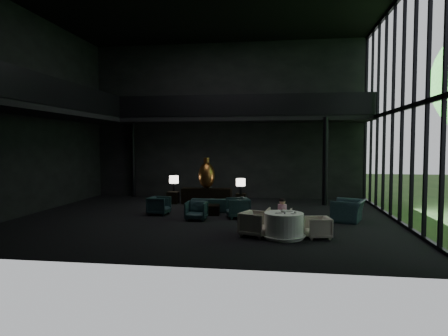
# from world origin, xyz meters

# --- Properties ---
(floor) EXTENTS (14.00, 12.00, 0.02)m
(floor) POSITION_xyz_m (0.00, 0.00, 0.00)
(floor) COLOR black
(floor) RESTS_ON ground
(ceiling) EXTENTS (14.00, 12.00, 0.02)m
(ceiling) POSITION_xyz_m (0.00, 0.00, 8.00)
(ceiling) COLOR black
(ceiling) RESTS_ON ground
(wall_back) EXTENTS (14.00, 0.04, 8.00)m
(wall_back) POSITION_xyz_m (0.00, 6.00, 4.00)
(wall_back) COLOR black
(wall_back) RESTS_ON ground
(wall_front) EXTENTS (14.00, 0.04, 8.00)m
(wall_front) POSITION_xyz_m (0.00, -6.00, 4.00)
(wall_front) COLOR black
(wall_front) RESTS_ON ground
(wall_left) EXTENTS (0.04, 12.00, 8.00)m
(wall_left) POSITION_xyz_m (-7.00, 0.00, 4.00)
(wall_left) COLOR black
(wall_left) RESTS_ON ground
(curtain_wall) EXTENTS (0.20, 12.00, 8.00)m
(curtain_wall) POSITION_xyz_m (6.95, 0.00, 4.00)
(curtain_wall) COLOR black
(curtain_wall) RESTS_ON ground
(mezzanine_left) EXTENTS (2.00, 12.00, 0.25)m
(mezzanine_left) POSITION_xyz_m (-6.00, 0.00, 4.00)
(mezzanine_left) COLOR black
(mezzanine_left) RESTS_ON wall_left
(mezzanine_back) EXTENTS (12.00, 2.00, 0.25)m
(mezzanine_back) POSITION_xyz_m (1.00, 5.00, 4.00)
(mezzanine_back) COLOR black
(mezzanine_back) RESTS_ON wall_back
(railing_left) EXTENTS (0.06, 12.00, 1.00)m
(railing_left) POSITION_xyz_m (-5.00, 0.00, 4.60)
(railing_left) COLOR black
(railing_left) RESTS_ON mezzanine_left
(railing_back) EXTENTS (12.00, 0.06, 1.00)m
(railing_back) POSITION_xyz_m (1.00, 4.00, 4.60)
(railing_back) COLOR black
(railing_back) RESTS_ON mezzanine_back
(column_nw) EXTENTS (0.24, 0.24, 4.00)m
(column_nw) POSITION_xyz_m (-5.00, 5.70, 2.00)
(column_nw) COLOR black
(column_nw) RESTS_ON floor
(column_ne) EXTENTS (0.24, 0.24, 4.00)m
(column_ne) POSITION_xyz_m (4.80, 4.00, 2.00)
(column_ne) COLOR black
(column_ne) RESTS_ON floor
(console) EXTENTS (2.31, 0.53, 0.74)m
(console) POSITION_xyz_m (-0.61, 3.54, 0.37)
(console) COLOR black
(console) RESTS_ON floor
(bronze_urn) EXTENTS (0.76, 0.76, 1.42)m
(bronze_urn) POSITION_xyz_m (-0.61, 3.57, 1.34)
(bronze_urn) COLOR #AC903F
(bronze_urn) RESTS_ON console
(side_table_left) EXTENTS (0.50, 0.50, 0.56)m
(side_table_left) POSITION_xyz_m (-2.21, 3.49, 0.28)
(side_table_left) COLOR black
(side_table_left) RESTS_ON floor
(table_lamp_left) EXTENTS (0.44, 0.44, 0.73)m
(table_lamp_left) POSITION_xyz_m (-2.21, 3.67, 1.08)
(table_lamp_left) COLOR black
(table_lamp_left) RESTS_ON side_table_left
(side_table_right) EXTENTS (0.46, 0.46, 0.51)m
(side_table_right) POSITION_xyz_m (0.99, 3.65, 0.25)
(side_table_right) COLOR black
(side_table_right) RESTS_ON floor
(table_lamp_right) EXTENTS (0.42, 0.42, 0.71)m
(table_lamp_right) POSITION_xyz_m (0.99, 3.45, 1.01)
(table_lamp_right) COLOR black
(table_lamp_right) RESTS_ON side_table_right
(sofa) EXTENTS (1.83, 0.62, 0.71)m
(sofa) POSITION_xyz_m (-0.08, 1.52, 0.35)
(sofa) COLOR #1B2E31
(sofa) RESTS_ON floor
(lounge_armchair_west) EXTENTS (0.78, 0.82, 0.79)m
(lounge_armchair_west) POSITION_xyz_m (-1.94, 0.49, 0.40)
(lounge_armchair_west) COLOR black
(lounge_armchair_west) RESTS_ON floor
(lounge_armchair_east) EXTENTS (1.04, 1.07, 0.90)m
(lounge_armchair_east) POSITION_xyz_m (1.21, 0.25, 0.45)
(lounge_armchair_east) COLOR black
(lounge_armchair_east) RESTS_ON floor
(lounge_armchair_south) EXTENTS (0.73, 0.68, 0.74)m
(lounge_armchair_south) POSITION_xyz_m (-0.24, -0.43, 0.37)
(lounge_armchair_south) COLOR #193035
(lounge_armchair_south) RESTS_ON floor
(window_armchair) EXTENTS (1.27, 1.55, 1.17)m
(window_armchair) POSITION_xyz_m (5.22, 0.11, 0.58)
(window_armchair) COLOR black
(window_armchair) RESTS_ON floor
(coffee_table) EXTENTS (0.95, 0.95, 0.38)m
(coffee_table) POSITION_xyz_m (-0.02, 0.85, 0.19)
(coffee_table) COLOR black
(coffee_table) RESTS_ON floor
(dining_table) EXTENTS (1.31, 1.31, 0.75)m
(dining_table) POSITION_xyz_m (2.91, -2.82, 0.33)
(dining_table) COLOR white
(dining_table) RESTS_ON floor
(dining_chair_north) EXTENTS (0.87, 0.83, 0.80)m
(dining_chair_north) POSITION_xyz_m (2.77, -1.83, 0.40)
(dining_chair_north) COLOR #AFA192
(dining_chair_north) RESTS_ON floor
(dining_chair_east) EXTENTS (0.67, 0.71, 0.63)m
(dining_chair_east) POSITION_xyz_m (3.92, -2.70, 0.32)
(dining_chair_east) COLOR tan
(dining_chair_east) RESTS_ON floor
(dining_chair_west) EXTENTS (1.03, 1.06, 0.86)m
(dining_chair_west) POSITION_xyz_m (2.07, -2.67, 0.43)
(dining_chair_west) COLOR tan
(dining_chair_west) RESTS_ON floor
(child) EXTENTS (0.28, 0.28, 0.61)m
(child) POSITION_xyz_m (2.87, -1.83, 0.75)
(child) COLOR #ECB9CC
(child) RESTS_ON dining_chair_north
(plate_a) EXTENTS (0.26, 0.26, 0.01)m
(plate_a) POSITION_xyz_m (2.76, -2.93, 0.76)
(plate_a) COLOR white
(plate_a) RESTS_ON dining_table
(plate_b) EXTENTS (0.26, 0.26, 0.02)m
(plate_b) POSITION_xyz_m (3.07, -2.57, 0.76)
(plate_b) COLOR white
(plate_b) RESTS_ON dining_table
(saucer) EXTENTS (0.17, 0.17, 0.01)m
(saucer) POSITION_xyz_m (3.19, -2.95, 0.76)
(saucer) COLOR white
(saucer) RESTS_ON dining_table
(coffee_cup) EXTENTS (0.09, 0.09, 0.06)m
(coffee_cup) POSITION_xyz_m (3.24, -2.87, 0.79)
(coffee_cup) COLOR white
(coffee_cup) RESTS_ON saucer
(cereal_bowl) EXTENTS (0.18, 0.18, 0.09)m
(cereal_bowl) POSITION_xyz_m (2.90, -2.73, 0.79)
(cereal_bowl) COLOR white
(cereal_bowl) RESTS_ON dining_table
(cream_pot) EXTENTS (0.06, 0.06, 0.07)m
(cream_pot) POSITION_xyz_m (2.94, -3.01, 0.78)
(cream_pot) COLOR #99999E
(cream_pot) RESTS_ON dining_table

